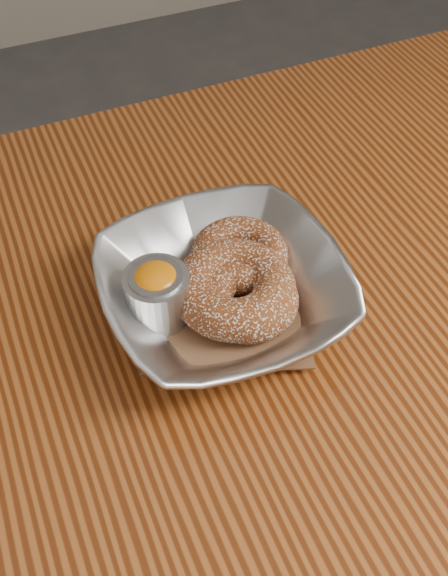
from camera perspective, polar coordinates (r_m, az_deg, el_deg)
name	(u,v)px	position (r m, az deg, el deg)	size (l,w,h in m)	color
table	(304,399)	(0.67, 6.78, -9.33)	(1.20, 0.80, 0.75)	brown
serving_bowl	(224,291)	(0.59, 0.00, -0.26)	(0.21, 0.21, 0.05)	#B1B3B8
parchment	(224,303)	(0.60, 0.00, -1.32)	(0.14, 0.14, 0.00)	brown
donut_back	(239,255)	(0.62, 1.32, 2.83)	(0.09, 0.09, 0.03)	brown
donut_front	(247,299)	(0.58, 1.99, -0.98)	(0.09, 0.09, 0.03)	brown
donut_extra	(234,289)	(0.58, 0.88, -0.07)	(0.11, 0.11, 0.04)	brown
ramekin	(157,293)	(0.57, -5.66, -0.42)	(0.06, 0.06, 0.06)	#B1B3B8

